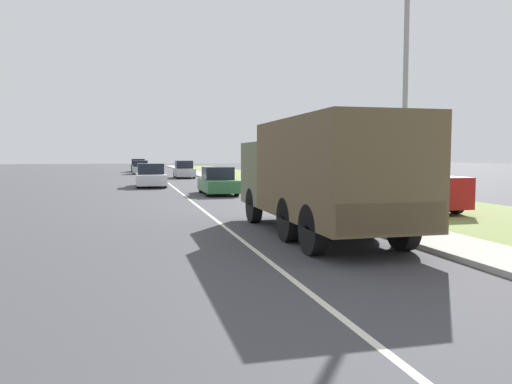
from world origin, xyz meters
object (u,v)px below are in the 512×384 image
car_nearest_ahead (218,182)px  car_fourth_ahead (140,168)px  car_second_ahead (151,176)px  lamp_post (399,75)px  military_truck (320,172)px  car_third_ahead (184,170)px  car_farthest_ahead (138,166)px  pickup_truck (406,186)px

car_nearest_ahead → car_fourth_ahead: bearing=96.6°
car_second_ahead → lamp_post: bearing=-74.5°
military_truck → lamp_post: 3.62m
car_third_ahead → car_fourth_ahead: bearing=108.8°
car_nearest_ahead → car_farthest_ahead: bearing=95.5°
car_second_ahead → car_fourth_ahead: (-0.31, 23.77, -0.02)m
car_nearest_ahead → pickup_truck: (5.84, -9.25, 0.25)m
military_truck → car_fourth_ahead: military_truck is taller
car_farthest_ahead → lamp_post: lamp_post is taller
military_truck → car_third_ahead: size_ratio=1.78×
car_third_ahead → lamp_post: (2.51, -34.20, 3.60)m
military_truck → car_farthest_ahead: bearing=94.3°
military_truck → car_nearest_ahead: (-0.26, 14.44, -0.99)m
car_third_ahead → lamp_post: lamp_post is taller
car_second_ahead → car_farthest_ahead: size_ratio=1.05×
military_truck → car_third_ahead: 34.59m
car_fourth_ahead → pickup_truck: (9.46, -40.56, 0.23)m
car_second_ahead → car_fourth_ahead: car_second_ahead is taller
lamp_post → car_second_ahead: bearing=105.5°
car_nearest_ahead → car_third_ahead: bearing=89.5°
pickup_truck → car_third_ahead: bearing=100.9°
military_truck → car_farthest_ahead: (-4.04, 53.54, -0.92)m
car_third_ahead → car_fourth_ahead: car_third_ahead is taller
military_truck → car_fourth_ahead: size_ratio=1.87×
car_second_ahead → lamp_post: lamp_post is taller
pickup_truck → car_fourth_ahead: bearing=103.1°
car_second_ahead → car_nearest_ahead: bearing=-66.4°
car_fourth_ahead → military_truck: bearing=-85.2°
military_truck → car_fourth_ahead: bearing=94.8°
car_farthest_ahead → car_second_ahead: bearing=-89.1°
car_nearest_ahead → car_farthest_ahead: size_ratio=0.91×
car_fourth_ahead → pickup_truck: size_ratio=0.83×
car_second_ahead → military_truck: bearing=-80.8°
car_farthest_ahead → lamp_post: size_ratio=0.66×
car_second_ahead → car_third_ahead: (3.48, 12.59, 0.02)m
military_truck → car_nearest_ahead: military_truck is taller
military_truck → car_nearest_ahead: 14.48m
car_nearest_ahead → car_fourth_ahead: (-3.62, 31.31, 0.02)m
car_farthest_ahead → pickup_truck: bearing=-78.7°
car_farthest_ahead → lamp_post: 53.68m
car_second_ahead → car_farthest_ahead: 31.56m
pickup_truck → car_second_ahead: bearing=118.6°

